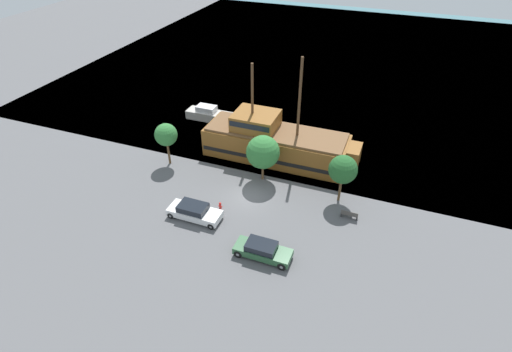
{
  "coord_description": "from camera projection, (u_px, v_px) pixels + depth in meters",
  "views": [
    {
      "loc": [
        11.79,
        -28.61,
        24.61
      ],
      "look_at": [
        0.13,
        2.0,
        1.2
      ],
      "focal_mm": 28.0,
      "sensor_mm": 36.0,
      "label": 1
    }
  ],
  "objects": [
    {
      "name": "parked_car_curb_front",
      "position": [
        194.0,
        212.0,
        36.53
      ],
      "size": [
        4.98,
        1.98,
        1.45
      ],
      "color": "white",
      "rests_on": "ground_plane"
    },
    {
      "name": "tree_row_mideast",
      "position": [
        263.0,
        152.0,
        39.98
      ],
      "size": [
        3.41,
        3.41,
        5.02
      ],
      "color": "brown",
      "rests_on": "ground_plane"
    },
    {
      "name": "tree_row_east",
      "position": [
        166.0,
        135.0,
        42.24
      ],
      "size": [
        2.43,
        2.43,
        4.83
      ],
      "color": "brown",
      "rests_on": "ground_plane"
    },
    {
      "name": "ground_plane",
      "position": [
        248.0,
        197.0,
        39.47
      ],
      "size": [
        160.0,
        160.0,
        0.0
      ],
      "primitive_type": "plane",
      "color": "#5B5B5E"
    },
    {
      "name": "tree_row_midwest",
      "position": [
        343.0,
        170.0,
        36.95
      ],
      "size": [
        2.71,
        2.71,
        4.98
      ],
      "color": "brown",
      "rests_on": "ground_plane"
    },
    {
      "name": "pirate_ship",
      "position": [
        275.0,
        142.0,
        44.24
      ],
      "size": [
        17.11,
        5.13,
        11.84
      ],
      "color": "brown",
      "rests_on": "water_surface"
    },
    {
      "name": "water_surface",
      "position": [
        337.0,
        57.0,
        72.92
      ],
      "size": [
        80.0,
        80.0,
        0.0
      ],
      "primitive_type": "plane",
      "color": "teal",
      "rests_on": "ground"
    },
    {
      "name": "moored_boat_dockside",
      "position": [
        209.0,
        114.0,
        52.44
      ],
      "size": [
        6.26,
        1.96,
        1.85
      ],
      "color": "#B7B2A8",
      "rests_on": "water_surface"
    },
    {
      "name": "fire_hydrant",
      "position": [
        220.0,
        205.0,
        37.71
      ],
      "size": [
        0.42,
        0.25,
        0.76
      ],
      "color": "red",
      "rests_on": "ground_plane"
    },
    {
      "name": "bench_promenade_east",
      "position": [
        349.0,
        215.0,
        36.63
      ],
      "size": [
        1.55,
        0.45,
        0.85
      ],
      "color": "#4C4742",
      "rests_on": "ground_plane"
    },
    {
      "name": "parked_car_curb_mid",
      "position": [
        262.0,
        250.0,
        32.61
      ],
      "size": [
        4.75,
        1.83,
        1.41
      ],
      "color": "#2D5B38",
      "rests_on": "ground_plane"
    }
  ]
}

